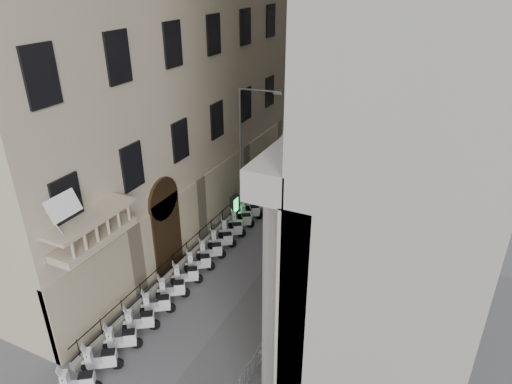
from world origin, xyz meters
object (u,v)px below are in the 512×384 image
pedestrian_a (329,163)px  security_tent (303,128)px  pedestrian_b (387,144)px  street_lamp (245,142)px  info_kiosk (234,207)px

pedestrian_a → security_tent: bearing=-29.7°
pedestrian_a → pedestrian_b: pedestrian_a is taller
pedestrian_a → street_lamp: bearing=61.6°
security_tent → street_lamp: street_lamp is taller
street_lamp → info_kiosk: street_lamp is taller
pedestrian_b → pedestrian_a: bearing=83.7°
info_kiosk → pedestrian_a: bearing=71.2°
security_tent → street_lamp: (-0.27, -10.35, 2.14)m
security_tent → pedestrian_b: security_tent is taller
info_kiosk → pedestrian_a: info_kiosk is taller
info_kiosk → pedestrian_b: bearing=67.2°
security_tent → pedestrian_b: (6.31, 5.56, -2.33)m
security_tent → pedestrian_a: bearing=-19.5°
info_kiosk → pedestrian_b: info_kiosk is taller
security_tent → info_kiosk: size_ratio=2.65×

